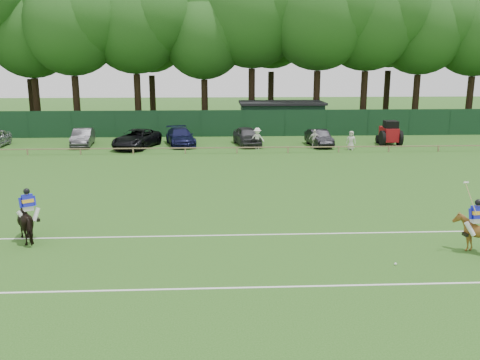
{
  "coord_description": "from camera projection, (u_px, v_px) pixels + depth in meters",
  "views": [
    {
      "loc": [
        -0.68,
        -20.87,
        7.04
      ],
      "look_at": [
        0.5,
        3.0,
        1.4
      ],
      "focal_mm": 38.0,
      "sensor_mm": 36.0,
      "label": 1
    }
  ],
  "objects": [
    {
      "name": "estate_black",
      "position": [
        319.0,
        138.0,
        42.73
      ],
      "size": [
        1.87,
        4.25,
        1.36
      ],
      "primitive_type": "imported",
      "rotation": [
        0.0,
        0.0,
        0.11
      ],
      "color": "black",
      "rests_on": "ground"
    },
    {
      "name": "spectator_mid",
      "position": [
        314.0,
        139.0,
        41.56
      ],
      "size": [
        0.97,
        0.54,
        1.56
      ],
      "primitive_type": "imported",
      "rotation": [
        0.0,
        0.0,
        0.18
      ],
      "color": "silver",
      "rests_on": "ground"
    },
    {
      "name": "horse_chestnut",
      "position": [
        475.0,
        233.0,
        19.0
      ],
      "size": [
        1.32,
        1.45,
        1.45
      ],
      "primitive_type": "imported",
      "rotation": [
        0.0,
        0.0,
        3.26
      ],
      "color": "brown",
      "rests_on": "ground"
    },
    {
      "name": "spectator_left",
      "position": [
        257.0,
        138.0,
        41.28
      ],
      "size": [
        1.15,
        0.71,
        1.72
      ],
      "primitive_type": "imported",
      "rotation": [
        0.0,
        0.0,
        0.07
      ],
      "color": "silver",
      "rests_on": "ground"
    },
    {
      "name": "pitch_rail",
      "position": [
        224.0,
        148.0,
        39.33
      ],
      "size": [
        62.1,
        0.1,
        0.5
      ],
      "color": "#997F5B",
      "rests_on": "ground"
    },
    {
      "name": "horse_dark",
      "position": [
        30.0,
        221.0,
        20.2
      ],
      "size": [
        1.74,
        2.03,
        1.58
      ],
      "primitive_type": "imported",
      "rotation": [
        0.0,
        0.0,
        3.72
      ],
      "color": "black",
      "rests_on": "ground"
    },
    {
      "name": "hatch_grey",
      "position": [
        247.0,
        136.0,
        43.14
      ],
      "size": [
        2.56,
        4.78,
        1.55
      ],
      "primitive_type": "imported",
      "rotation": [
        0.0,
        0.0,
        0.17
      ],
      "color": "#323235",
      "rests_on": "ground"
    },
    {
      "name": "spectator_right",
      "position": [
        351.0,
        140.0,
        40.84
      ],
      "size": [
        0.87,
        0.72,
        1.54
      ],
      "primitive_type": "imported",
      "rotation": [
        0.0,
        0.0,
        -0.36
      ],
      "color": "beige",
      "rests_on": "ground"
    },
    {
      "name": "sedan_navy",
      "position": [
        180.0,
        137.0,
        43.08
      ],
      "size": [
        3.1,
        5.34,
        1.45
      ],
      "primitive_type": "imported",
      "rotation": [
        0.0,
        0.0,
        0.22
      ],
      "color": "#12153A",
      "rests_on": "ground"
    },
    {
      "name": "utility_shed",
      "position": [
        281.0,
        117.0,
        51.04
      ],
      "size": [
        8.4,
        4.4,
        3.04
      ],
      "color": "#14331E",
      "rests_on": "ground"
    },
    {
      "name": "tree_row",
      "position": [
        239.0,
        126.0,
        56.06
      ],
      "size": [
        96.0,
        12.0,
        21.0
      ],
      "primitive_type": null,
      "color": "#26561C",
      "rests_on": "ground"
    },
    {
      "name": "tractor",
      "position": [
        389.0,
        133.0,
        43.16
      ],
      "size": [
        1.77,
        2.52,
        2.09
      ],
      "rotation": [
        0.0,
        0.0,
        -0.02
      ],
      "color": "maroon",
      "rests_on": "ground"
    },
    {
      "name": "perimeter_fence",
      "position": [
        222.0,
        123.0,
        47.9
      ],
      "size": [
        92.08,
        0.08,
        2.5
      ],
      "color": "#14351E",
      "rests_on": "ground"
    },
    {
      "name": "rider_dark",
      "position": [
        28.0,
        204.0,
        20.03
      ],
      "size": [
        0.85,
        0.64,
        1.41
      ],
      "rotation": [
        0.0,
        0.0,
        3.72
      ],
      "color": "silver",
      "rests_on": "ground"
    },
    {
      "name": "sedan_grey",
      "position": [
        83.0,
        137.0,
        42.76
      ],
      "size": [
        1.99,
        4.54,
        1.45
      ],
      "primitive_type": "imported",
      "rotation": [
        0.0,
        0.0,
        0.11
      ],
      "color": "#333235",
      "rests_on": "ground"
    },
    {
      "name": "ground",
      "position": [
        232.0,
        227.0,
        21.94
      ],
      "size": [
        160.0,
        160.0,
        0.0
      ],
      "primitive_type": "plane",
      "color": "#1E4C14",
      "rests_on": "ground"
    },
    {
      "name": "polo_ball",
      "position": [
        395.0,
        264.0,
        17.9
      ],
      "size": [
        0.09,
        0.09,
        0.09
      ],
      "primitive_type": "sphere",
      "color": "silver",
      "rests_on": "ground"
    },
    {
      "name": "suv_black",
      "position": [
        137.0,
        139.0,
        41.85
      ],
      "size": [
        3.95,
        5.89,
        1.5
      ],
      "primitive_type": "imported",
      "rotation": [
        0.0,
        0.0,
        -0.29
      ],
      "color": "black",
      "rests_on": "ground"
    },
    {
      "name": "pitch_lines",
      "position": [
        235.0,
        258.0,
        18.53
      ],
      "size": [
        60.0,
        5.1,
        0.01
      ],
      "color": "silver",
      "rests_on": "ground"
    },
    {
      "name": "rider_chestnut",
      "position": [
        477.0,
        216.0,
        18.83
      ],
      "size": [
        0.95,
        0.55,
        2.05
      ],
      "rotation": [
        0.0,
        0.0,
        3.26
      ],
      "color": "silver",
      "rests_on": "ground"
    }
  ]
}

